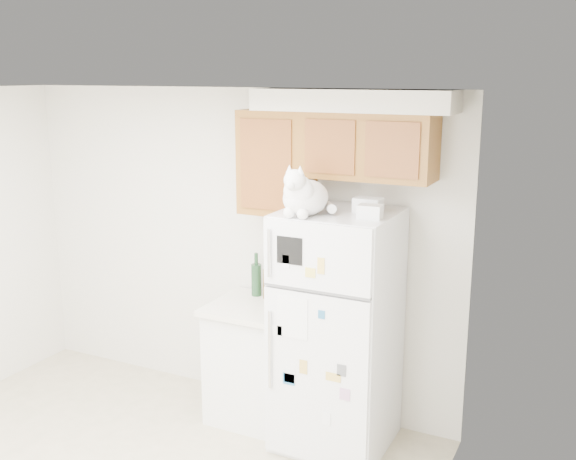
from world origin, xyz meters
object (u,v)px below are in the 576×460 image
Objects in this scene: refrigerator at (336,331)px; storage_box_front at (370,212)px; storage_box_back at (368,205)px; bottle_amber at (268,279)px; cat at (304,196)px; bottle_green at (256,274)px; base_counter at (256,360)px.

refrigerator is 11.33× the size of storage_box_front.
storage_box_back is at bearing 108.87° from storage_box_front.
cat is at bearing -41.39° from bottle_amber.
refrigerator is at bearing -18.05° from bottle_green.
base_counter is 2.70× the size of bottle_green.
refrigerator is 3.40× the size of cat.
storage_box_back reaches higher than refrigerator.
refrigerator is 4.99× the size of bottle_green.
base_counter is at bearing 151.31° from cat.
refrigerator reaches higher than bottle_green.
refrigerator is 1.85× the size of base_counter.
storage_box_back is 1.09m from bottle_amber.
storage_box_front reaches higher than bottle_green.
refrigerator is 1.02m from cat.
storage_box_front reaches higher than base_counter.
storage_box_back is at bearing 19.09° from refrigerator.
storage_box_back is at bearing -0.65° from base_counter.
storage_box_front is 0.48× the size of bottle_amber.
cat is 1.07m from bottle_green.
bottle_amber is at bearing 80.08° from base_counter.
refrigerator is 9.44× the size of storage_box_back.
base_counter is 0.66m from bottle_green.
storage_box_front is 1.19m from bottle_amber.
storage_box_front is (0.08, -0.18, -0.01)m from storage_box_back.
cat reaches higher than bottle_green.
cat is 3.34× the size of storage_box_front.
base_counter is 2.95× the size of bottle_amber.
bottle_amber is at bearing 155.06° from storage_box_front.
refrigerator is at bearing -19.00° from bottle_amber.
bottle_green is (-0.77, 0.25, 0.24)m from refrigerator.
base_counter is 6.13× the size of storage_box_front.
base_counter is 1.56m from storage_box_back.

